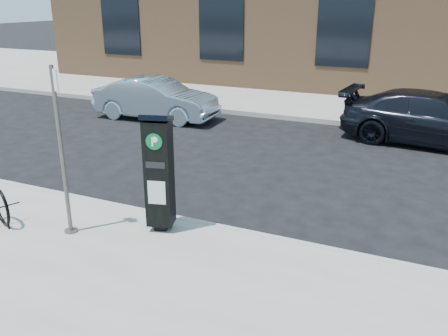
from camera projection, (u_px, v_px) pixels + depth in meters
The scene contains 9 objects.
ground at pixel (195, 228), 8.13m from camera, with size 120.00×120.00×0.00m, color black.
sidewalk_far at pixel (348, 89), 20.11m from camera, with size 60.00×12.00×0.15m, color gray.
curb_near at pixel (194, 224), 8.08m from camera, with size 60.00×0.12×0.16m, color #9E9B93.
curb_far at pixel (313, 120), 14.98m from camera, with size 60.00×0.12×0.16m, color #9E9B93.
parking_kiosk at pixel (159, 171), 7.45m from camera, with size 0.53×0.50×1.94m.
sign_pole at pixel (62, 154), 7.23m from camera, with size 0.23×0.21×2.67m.
bike_rack at pixel (2, 207), 7.81m from camera, with size 0.62×0.31×0.65m.
car_silver at pixel (156, 99), 15.24m from camera, with size 1.40×4.03×1.33m, color #92AABA.
car_dark at pixel (433, 119), 12.56m from camera, with size 1.95×4.79×1.39m, color black.
Camera 1 is at (3.46, -6.44, 3.72)m, focal length 38.00 mm.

